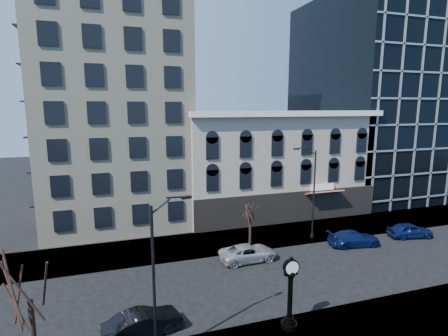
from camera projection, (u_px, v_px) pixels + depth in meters
name	position (u px, v px, depth m)	size (l,w,h in m)	color
ground	(215.00, 287.00, 25.36)	(160.00, 160.00, 0.00)	black
sidewalk_far	(191.00, 245.00, 32.85)	(160.00, 6.00, 0.12)	gray
cream_tower	(111.00, 47.00, 37.89)	(15.90, 15.40, 42.50)	beige
victorian_row	(272.00, 164.00, 42.86)	(22.60, 11.19, 12.50)	#AC9E8D
glass_office	(380.00, 100.00, 52.24)	(20.00, 20.15, 28.00)	black
street_clock	(290.00, 296.00, 20.22)	(0.99, 0.99, 4.38)	black
street_lamp_near	(164.00, 236.00, 17.23)	(2.17, 0.84, 8.59)	black
street_lamp_far	(308.00, 169.00, 33.30)	(2.35, 0.84, 9.22)	black
bare_tree_near	(28.00, 278.00, 14.62)	(4.39, 4.39, 7.53)	black
bare_tree_far	(250.00, 207.00, 32.38)	(2.77, 2.77, 4.76)	black
car_near_b	(143.00, 323.00, 19.86)	(1.56, 4.47, 1.47)	black
car_far_a	(248.00, 253.00, 29.60)	(2.29, 4.96, 1.38)	#A5A8AD
car_far_b	(354.00, 238.00, 32.80)	(1.99, 4.89, 1.42)	#0C194C
car_far_c	(410.00, 230.00, 34.88)	(1.74, 4.32, 1.47)	#0C194C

